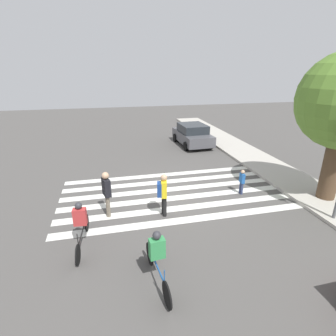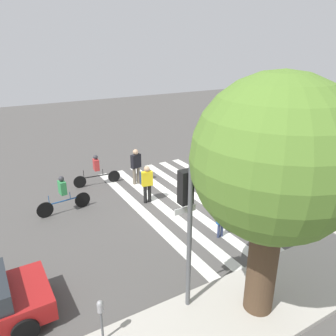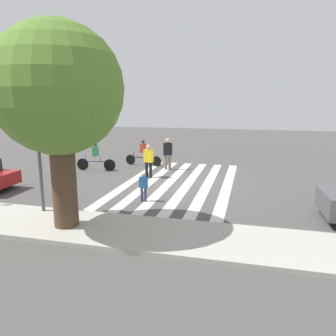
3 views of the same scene
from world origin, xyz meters
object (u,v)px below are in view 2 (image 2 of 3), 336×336
at_px(parking_meter, 101,312).
at_px(cyclist_mid_street, 96,169).
at_px(pedestrian_adult_tall_backpack, 221,221).
at_px(pedestrian_adult_blue_shirt, 147,181).
at_px(cyclist_far_lane, 63,193).
at_px(street_tree, 275,162).
at_px(pedestrian_adult_yellow_jacket, 136,165).
at_px(traffic_light, 187,211).

height_order(parking_meter, cyclist_mid_street, cyclist_mid_street).
height_order(pedestrian_adult_tall_backpack, cyclist_mid_street, cyclist_mid_street).
bearing_deg(parking_meter, pedestrian_adult_tall_backpack, -156.86).
height_order(pedestrian_adult_blue_shirt, cyclist_far_lane, pedestrian_adult_blue_shirt).
xyz_separation_m(street_tree, pedestrian_adult_tall_backpack, (-1.40, -3.30, -3.52)).
bearing_deg(parking_meter, pedestrian_adult_yellow_jacket, -119.81).
height_order(parking_meter, pedestrian_adult_yellow_jacket, pedestrian_adult_yellow_jacket).
relative_size(parking_meter, pedestrian_adult_blue_shirt, 0.75).
relative_size(street_tree, pedestrian_adult_blue_shirt, 3.58).
xyz_separation_m(traffic_light, parking_meter, (2.33, 0.10, -1.89)).
xyz_separation_m(traffic_light, pedestrian_adult_blue_shirt, (-1.91, -6.04, -1.84)).
bearing_deg(street_tree, pedestrian_adult_yellow_jacket, -95.27).
height_order(street_tree, pedestrian_adult_blue_shirt, street_tree).
bearing_deg(cyclist_mid_street, traffic_light, 91.33).
bearing_deg(cyclist_far_lane, traffic_light, 96.38).
relative_size(traffic_light, parking_meter, 3.16).
xyz_separation_m(traffic_light, cyclist_mid_street, (-0.63, -8.98, -1.99)).
height_order(pedestrian_adult_blue_shirt, cyclist_mid_street, pedestrian_adult_blue_shirt).
height_order(cyclist_mid_street, cyclist_far_lane, cyclist_far_lane).
bearing_deg(cyclist_far_lane, street_tree, 104.74).
xyz_separation_m(traffic_light, cyclist_far_lane, (1.49, -6.92, -1.98)).
bearing_deg(cyclist_mid_street, pedestrian_adult_yellow_jacket, 159.73).
xyz_separation_m(pedestrian_adult_tall_backpack, cyclist_far_lane, (4.42, -4.77, 0.21)).
relative_size(traffic_light, pedestrian_adult_tall_backpack, 3.48).
distance_m(parking_meter, pedestrian_adult_yellow_jacket, 9.49).
distance_m(street_tree, pedestrian_adult_yellow_jacket, 9.84).
distance_m(parking_meter, cyclist_mid_street, 9.54).
distance_m(traffic_light, pedestrian_adult_tall_backpack, 4.24).
bearing_deg(cyclist_mid_street, cyclist_far_lane, 49.43).
distance_m(pedestrian_adult_tall_backpack, pedestrian_adult_blue_shirt, 4.03).
bearing_deg(pedestrian_adult_tall_backpack, cyclist_far_lane, -42.94).
relative_size(pedestrian_adult_yellow_jacket, cyclist_far_lane, 0.81).
bearing_deg(cyclist_mid_street, parking_meter, 77.26).
xyz_separation_m(street_tree, pedestrian_adult_yellow_jacket, (-0.86, -9.28, -3.15)).
bearing_deg(parking_meter, pedestrian_adult_blue_shirt, -124.66).
bearing_deg(parking_meter, cyclist_mid_street, -108.06).
bearing_deg(traffic_light, cyclist_far_lane, -77.83).
relative_size(pedestrian_adult_tall_backpack, cyclist_far_lane, 0.52).
relative_size(parking_meter, street_tree, 0.21).
distance_m(pedestrian_adult_yellow_jacket, pedestrian_adult_blue_shirt, 2.15).
distance_m(street_tree, pedestrian_adult_blue_shirt, 7.86).
bearing_deg(street_tree, pedestrian_adult_tall_backpack, -113.05).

